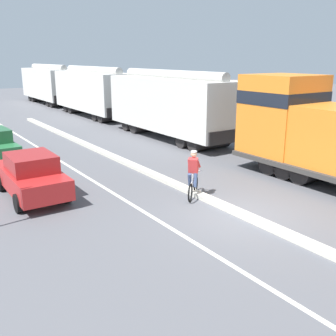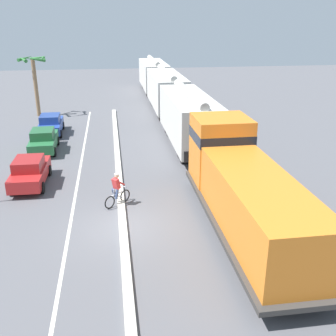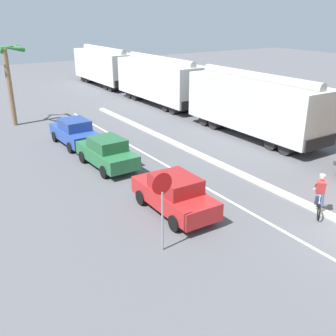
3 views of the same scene
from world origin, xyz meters
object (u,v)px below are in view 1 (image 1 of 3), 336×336
(hopper_car_trailing, at_px, (49,84))
(cyclist, at_px, (193,175))
(hopper_car_middle, at_px, (93,92))
(parked_car_red, at_px, (31,175))
(hopper_car_lead, at_px, (171,105))

(hopper_car_trailing, bearing_deg, cyclist, -99.58)
(hopper_car_trailing, height_order, cyclist, hopper_car_trailing)
(hopper_car_middle, relative_size, parked_car_red, 2.51)
(hopper_car_lead, distance_m, cyclist, 10.94)
(cyclist, bearing_deg, hopper_car_trailing, 80.42)
(hopper_car_middle, distance_m, parked_car_red, 20.47)
(cyclist, bearing_deg, parked_car_red, 145.31)
(parked_car_red, xyz_separation_m, cyclist, (4.80, -3.32, 0.00))
(parked_car_red, bearing_deg, hopper_car_trailing, 70.60)
(parked_car_red, distance_m, cyclist, 5.84)
(hopper_car_middle, bearing_deg, parked_car_red, -120.27)
(hopper_car_middle, bearing_deg, cyclist, -104.69)
(hopper_car_lead, xyz_separation_m, hopper_car_trailing, (0.00, 23.20, 0.00))
(hopper_car_lead, bearing_deg, hopper_car_middle, 90.00)
(hopper_car_lead, distance_m, parked_car_red, 12.01)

